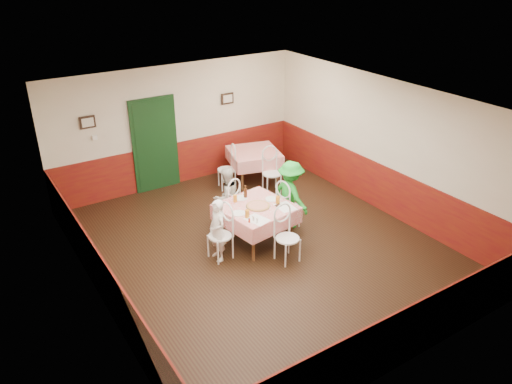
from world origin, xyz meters
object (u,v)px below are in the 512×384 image
chair_right (288,207)px  glass_a (247,214)px  chair_far (228,205)px  chair_second_b (272,174)px  glass_b (278,200)px  main_table (256,224)px  pizza (258,206)px  chair_near (288,238)px  second_table (254,166)px  glass_c (235,198)px  diner_far (226,197)px  wallet (278,206)px  chair_left (220,236)px  diner_right (291,195)px  diner_left (217,230)px  chair_second_a (227,170)px  beer_bottle (245,192)px

chair_right → glass_a: 1.33m
chair_far → chair_second_b: (1.59, 0.78, 0.00)m
chair_right → glass_b: size_ratio=6.19×
main_table → pizza: bearing=-51.9°
chair_right → glass_a: bearing=95.3°
chair_near → second_table: bearing=65.5°
chair_right → glass_b: 0.64m
glass_c → diner_far: 0.58m
main_table → second_table: (1.47, 2.37, 0.00)m
main_table → wallet: bearing=-32.8°
chair_left → chair_second_b: (2.31, 1.75, 0.00)m
glass_b → diner_far: (-0.53, 1.02, -0.22)m
chair_far → chair_second_b: 1.78m
chair_second_b → wallet: size_ratio=8.18×
glass_c → diner_right: diner_right is taller
diner_left → wallet: bearing=87.3°
second_table → diner_far: (-1.60, -1.48, 0.23)m
wallet → pizza: bearing=141.0°
glass_a → glass_b: bearing=10.9°
diner_left → chair_far: bearing=143.3°
glass_b → glass_c: (-0.63, 0.49, -0.00)m
chair_second_a → diner_right: bearing=19.2°
glass_a → wallet: (0.72, 0.06, -0.06)m
chair_near → glass_a: size_ratio=6.20×
glass_b → glass_c: bearing=142.0°
pizza → glass_b: 0.39m
pizza → beer_bottle: beer_bottle is taller
chair_far → glass_c: size_ratio=6.51×
second_table → chair_far: (-1.59, -1.53, 0.08)m
chair_right → diner_far: bearing=38.5°
second_table → chair_second_b: chair_second_b is taller
chair_far → diner_right: 1.26m
chair_second_b → chair_near: bearing=-103.8°
glass_b → chair_far: bearing=118.0°
glass_a → chair_left: bearing=161.4°
wallet → beer_bottle: bearing=110.0°
chair_second_b → diner_far: (-1.60, -0.73, 0.16)m
second_table → main_table: bearing=-121.8°
main_table → second_table: 2.79m
chair_right → beer_bottle: bearing=58.4°
main_table → chair_second_a: chair_second_a is taller
second_table → glass_c: (-1.71, -2.02, 0.45)m
chair_far → beer_bottle: (0.14, -0.44, 0.43)m
glass_a → wallet: glass_a is taller
wallet → diner_far: size_ratio=0.09×
chair_right → pizza: size_ratio=2.09×
glass_a → pizza: bearing=32.5°
pizza → beer_bottle: 0.44m
second_table → glass_a: glass_a is taller
chair_left → pizza: bearing=90.4°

